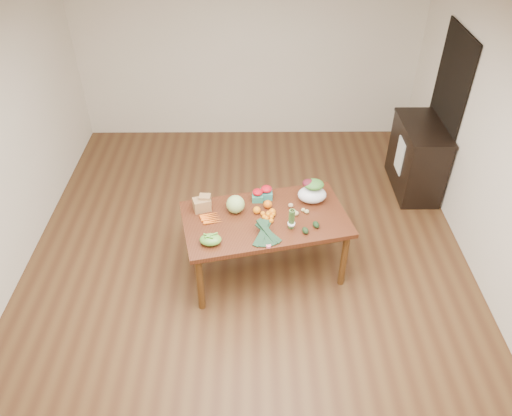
{
  "coord_description": "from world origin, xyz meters",
  "views": [
    {
      "loc": [
        0.06,
        -4.04,
        3.99
      ],
      "look_at": [
        0.1,
        0.0,
        0.81
      ],
      "focal_mm": 35.0,
      "sensor_mm": 36.0,
      "label": 1
    }
  ],
  "objects_px": {
    "paper_bag": "(202,203)",
    "cabbage": "(235,204)",
    "mandarin_cluster": "(268,215)",
    "dining_table": "(265,244)",
    "cabinet": "(417,158)",
    "asparagus_bundle": "(292,219)",
    "salad_bag": "(312,192)",
    "kale_bunch": "(266,234)"
  },
  "relations": [
    {
      "from": "mandarin_cluster",
      "to": "asparagus_bundle",
      "type": "xyz_separation_m",
      "value": [
        0.23,
        -0.16,
        0.08
      ]
    },
    {
      "from": "paper_bag",
      "to": "mandarin_cluster",
      "type": "height_order",
      "value": "paper_bag"
    },
    {
      "from": "kale_bunch",
      "to": "dining_table",
      "type": "bearing_deg",
      "value": 77.44
    },
    {
      "from": "paper_bag",
      "to": "cabbage",
      "type": "distance_m",
      "value": 0.35
    },
    {
      "from": "paper_bag",
      "to": "salad_bag",
      "type": "xyz_separation_m",
      "value": [
        1.16,
        0.14,
        0.04
      ]
    },
    {
      "from": "paper_bag",
      "to": "cabbage",
      "type": "relative_size",
      "value": 1.21
    },
    {
      "from": "cabinet",
      "to": "asparagus_bundle",
      "type": "xyz_separation_m",
      "value": [
        -1.78,
        -1.74,
        0.4
      ]
    },
    {
      "from": "paper_bag",
      "to": "cabbage",
      "type": "bearing_deg",
      "value": -5.6
    },
    {
      "from": "asparagus_bundle",
      "to": "paper_bag",
      "type": "bearing_deg",
      "value": 148.58
    },
    {
      "from": "mandarin_cluster",
      "to": "dining_table",
      "type": "bearing_deg",
      "value": 150.07
    },
    {
      "from": "paper_bag",
      "to": "mandarin_cluster",
      "type": "xyz_separation_m",
      "value": [
        0.69,
        -0.15,
        -0.04
      ]
    },
    {
      "from": "cabbage",
      "to": "kale_bunch",
      "type": "xyz_separation_m",
      "value": [
        0.31,
        -0.45,
        -0.02
      ]
    },
    {
      "from": "dining_table",
      "to": "cabinet",
      "type": "distance_m",
      "value": 2.56
    },
    {
      "from": "cabbage",
      "to": "mandarin_cluster",
      "type": "distance_m",
      "value": 0.36
    },
    {
      "from": "paper_bag",
      "to": "dining_table",
      "type": "bearing_deg",
      "value": -11.56
    },
    {
      "from": "cabbage",
      "to": "cabinet",
      "type": "bearing_deg",
      "value": 32.02
    },
    {
      "from": "paper_bag",
      "to": "kale_bunch",
      "type": "bearing_deg",
      "value": -36.28
    },
    {
      "from": "dining_table",
      "to": "cabinet",
      "type": "bearing_deg",
      "value": 25.09
    },
    {
      "from": "dining_table",
      "to": "cabbage",
      "type": "xyz_separation_m",
      "value": [
        -0.31,
        0.1,
        0.47
      ]
    },
    {
      "from": "paper_bag",
      "to": "mandarin_cluster",
      "type": "distance_m",
      "value": 0.7
    },
    {
      "from": "salad_bag",
      "to": "kale_bunch",
      "type": "bearing_deg",
      "value": -128.92
    },
    {
      "from": "paper_bag",
      "to": "asparagus_bundle",
      "type": "height_order",
      "value": "asparagus_bundle"
    },
    {
      "from": "paper_bag",
      "to": "cabbage",
      "type": "xyz_separation_m",
      "value": [
        0.35,
        -0.03,
        0.01
      ]
    },
    {
      "from": "paper_bag",
      "to": "salad_bag",
      "type": "height_order",
      "value": "salad_bag"
    },
    {
      "from": "dining_table",
      "to": "paper_bag",
      "type": "xyz_separation_m",
      "value": [
        -0.66,
        0.13,
        0.46
      ]
    },
    {
      "from": "dining_table",
      "to": "paper_bag",
      "type": "distance_m",
      "value": 0.81
    },
    {
      "from": "mandarin_cluster",
      "to": "paper_bag",
      "type": "bearing_deg",
      "value": 167.6
    },
    {
      "from": "dining_table",
      "to": "asparagus_bundle",
      "type": "height_order",
      "value": "asparagus_bundle"
    },
    {
      "from": "cabinet",
      "to": "mandarin_cluster",
      "type": "relative_size",
      "value": 5.67
    },
    {
      "from": "mandarin_cluster",
      "to": "asparagus_bundle",
      "type": "height_order",
      "value": "asparagus_bundle"
    },
    {
      "from": "paper_bag",
      "to": "kale_bunch",
      "type": "xyz_separation_m",
      "value": [
        0.66,
        -0.48,
        -0.0
      ]
    },
    {
      "from": "dining_table",
      "to": "asparagus_bundle",
      "type": "xyz_separation_m",
      "value": [
        0.25,
        -0.18,
        0.5
      ]
    },
    {
      "from": "asparagus_bundle",
      "to": "salad_bag",
      "type": "distance_m",
      "value": 0.52
    },
    {
      "from": "cabinet",
      "to": "asparagus_bundle",
      "type": "bearing_deg",
      "value": -135.6
    },
    {
      "from": "cabbage",
      "to": "salad_bag",
      "type": "distance_m",
      "value": 0.83
    },
    {
      "from": "dining_table",
      "to": "cabbage",
      "type": "height_order",
      "value": "cabbage"
    },
    {
      "from": "dining_table",
      "to": "paper_bag",
      "type": "height_order",
      "value": "paper_bag"
    },
    {
      "from": "cabbage",
      "to": "salad_bag",
      "type": "bearing_deg",
      "value": 12.17
    },
    {
      "from": "asparagus_bundle",
      "to": "mandarin_cluster",
      "type": "bearing_deg",
      "value": 131.8
    },
    {
      "from": "cabinet",
      "to": "asparagus_bundle",
      "type": "relative_size",
      "value": 4.08
    },
    {
      "from": "asparagus_bundle",
      "to": "cabbage",
      "type": "bearing_deg",
      "value": 141.1
    },
    {
      "from": "dining_table",
      "to": "paper_bag",
      "type": "relative_size",
      "value": 7.25
    }
  ]
}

